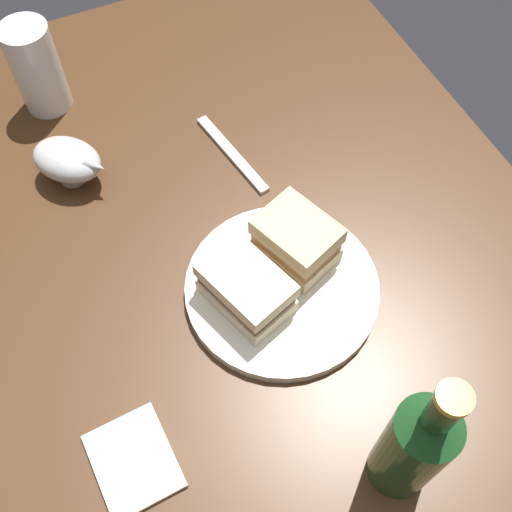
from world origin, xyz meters
name	(u,v)px	position (x,y,z in m)	size (l,w,h in m)	color
ground_plane	(241,403)	(0.00, 0.00, 0.00)	(6.00, 6.00, 0.00)	black
dining_table	(238,344)	(0.00, 0.00, 0.36)	(1.17, 0.90, 0.72)	#422816
plate	(282,288)	(-0.10, -0.03, 0.72)	(0.26, 0.26, 0.02)	silver
sandwich_half_left	(296,241)	(-0.06, -0.07, 0.77)	(0.12, 0.11, 0.07)	#CCB284
sandwich_half_right	(246,288)	(-0.10, 0.02, 0.76)	(0.13, 0.11, 0.06)	beige
potato_wedge_front	(238,277)	(-0.07, 0.02, 0.74)	(0.04, 0.02, 0.02)	#B77F33
potato_wedge_middle	(250,274)	(-0.07, 0.00, 0.74)	(0.04, 0.02, 0.02)	gold
potato_wedge_back	(275,263)	(-0.07, -0.04, 0.74)	(0.04, 0.02, 0.02)	gold
potato_wedge_left_edge	(258,258)	(-0.05, -0.02, 0.74)	(0.05, 0.02, 0.02)	#AD702D
potato_wedge_right_edge	(251,266)	(-0.06, -0.01, 0.74)	(0.05, 0.02, 0.02)	gold
pint_glass	(38,72)	(0.38, 0.16, 0.78)	(0.08, 0.08, 0.15)	white
gravy_boat	(68,160)	(0.21, 0.17, 0.76)	(0.13, 0.13, 0.07)	#B7B7BC
cider_bottle	(415,445)	(-0.37, -0.05, 0.82)	(0.07, 0.07, 0.26)	#19421E
napkin	(134,461)	(-0.23, 0.23, 0.72)	(0.11, 0.09, 0.01)	silver
fork	(232,154)	(0.15, -0.07, 0.72)	(0.18, 0.02, 0.01)	silver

